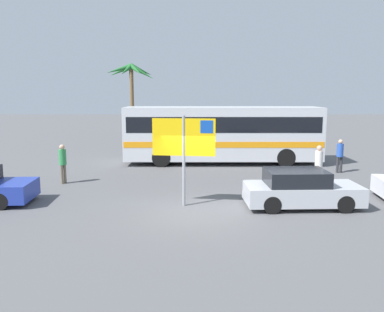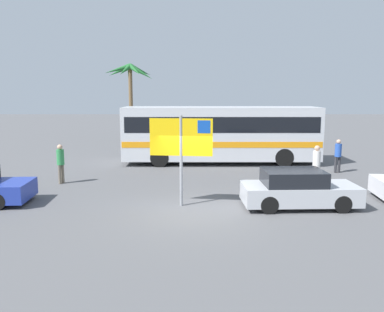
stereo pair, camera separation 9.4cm
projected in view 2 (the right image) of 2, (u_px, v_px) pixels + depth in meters
The scene contains 8 objects.
ground at pixel (196, 211), 13.48m from camera, with size 120.00×120.00×0.00m, color #565659.
bus_front_coach at pixel (222, 132), 22.33m from camera, with size 10.84×2.60×3.17m.
ferry_sign at pixel (183, 141), 13.75m from camera, with size 2.19×0.32×3.20m.
car_silver at pixel (299, 189), 13.86m from camera, with size 4.02×1.81×1.32m.
pedestrian_near_sign at pixel (62, 160), 17.41m from camera, with size 0.32×0.32×1.74m.
pedestrian_by_bus at pixel (318, 162), 16.79m from camera, with size 0.32×0.32×1.77m.
pedestrian_crossing_lot at pixel (339, 153), 19.73m from camera, with size 0.32×0.32×1.68m.
palm_tree_seaside at pixel (131, 77), 32.26m from camera, with size 4.00×4.02×6.30m.
Camera 2 is at (-0.10, -13.01, 3.99)m, focal length 37.16 mm.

